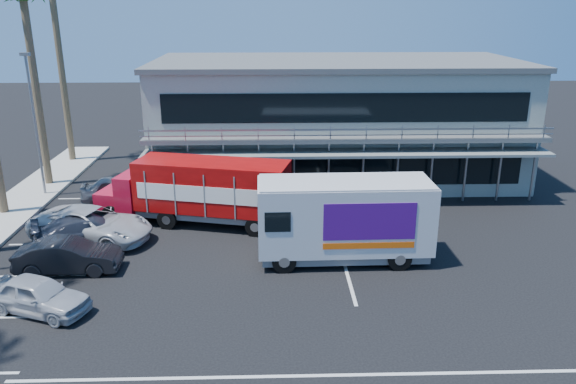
{
  "coord_description": "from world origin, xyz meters",
  "views": [
    {
      "loc": [
        -1.06,
        -20.12,
        10.6
      ],
      "look_at": [
        -0.33,
        4.43,
        2.3
      ],
      "focal_mm": 35.0,
      "sensor_mm": 36.0,
      "label": 1
    }
  ],
  "objects_px": {
    "red_truck": "(200,190)",
    "parked_car_a": "(38,295)",
    "white_van": "(344,219)",
    "parked_car_b": "(68,256)"
  },
  "relations": [
    {
      "from": "parked_car_a",
      "to": "white_van",
      "type": "bearing_deg",
      "value": -49.71
    },
    {
      "from": "red_truck",
      "to": "white_van",
      "type": "bearing_deg",
      "value": -20.01
    },
    {
      "from": "white_van",
      "to": "parked_car_a",
      "type": "xyz_separation_m",
      "value": [
        -11.49,
        -4.0,
        -1.24
      ]
    },
    {
      "from": "red_truck",
      "to": "parked_car_a",
      "type": "bearing_deg",
      "value": -106.23
    },
    {
      "from": "parked_car_a",
      "to": "parked_car_b",
      "type": "bearing_deg",
      "value": 21.1
    },
    {
      "from": "red_truck",
      "to": "parked_car_a",
      "type": "xyz_separation_m",
      "value": [
        -4.85,
        -8.43,
        -1.14
      ]
    },
    {
      "from": "parked_car_b",
      "to": "white_van",
      "type": "bearing_deg",
      "value": -87.78
    },
    {
      "from": "parked_car_a",
      "to": "red_truck",
      "type": "bearing_deg",
      "value": -8.79
    },
    {
      "from": "parked_car_a",
      "to": "parked_car_b",
      "type": "height_order",
      "value": "parked_car_b"
    },
    {
      "from": "white_van",
      "to": "parked_car_b",
      "type": "bearing_deg",
      "value": -177.05
    }
  ]
}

